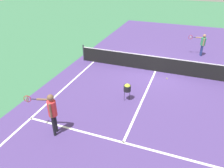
{
  "coord_description": "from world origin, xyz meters",
  "views": [
    {
      "loc": [
        1.68,
        -12.1,
        5.78
      ],
      "look_at": [
        -1.3,
        -4.09,
        1.0
      ],
      "focal_mm": 35.0,
      "sensor_mm": 36.0,
      "label": 1
    }
  ],
  "objects_px": {
    "player_near": "(52,110)",
    "player_far": "(203,43)",
    "net": "(156,64)",
    "tennis_ball_near_net": "(167,78)",
    "ball_hopper": "(127,88)"
  },
  "relations": [
    {
      "from": "player_near",
      "to": "tennis_ball_near_net",
      "type": "relative_size",
      "value": 26.54
    },
    {
      "from": "player_near",
      "to": "net",
      "type": "bearing_deg",
      "value": 68.98
    },
    {
      "from": "player_far",
      "to": "ball_hopper",
      "type": "xyz_separation_m",
      "value": [
        -3.19,
        -7.3,
        -0.26
      ]
    },
    {
      "from": "player_near",
      "to": "tennis_ball_near_net",
      "type": "bearing_deg",
      "value": 60.55
    },
    {
      "from": "tennis_ball_near_net",
      "to": "player_near",
      "type": "bearing_deg",
      "value": -119.45
    },
    {
      "from": "player_near",
      "to": "player_far",
      "type": "distance_m",
      "value": 11.67
    },
    {
      "from": "tennis_ball_near_net",
      "to": "ball_hopper",
      "type": "bearing_deg",
      "value": -117.77
    },
    {
      "from": "net",
      "to": "ball_hopper",
      "type": "height_order",
      "value": "net"
    },
    {
      "from": "player_far",
      "to": "ball_hopper",
      "type": "height_order",
      "value": "player_far"
    },
    {
      "from": "player_far",
      "to": "net",
      "type": "bearing_deg",
      "value": -124.09
    },
    {
      "from": "net",
      "to": "tennis_ball_near_net",
      "type": "relative_size",
      "value": 147.58
    },
    {
      "from": "player_near",
      "to": "tennis_ball_near_net",
      "type": "height_order",
      "value": "player_near"
    },
    {
      "from": "net",
      "to": "player_near",
      "type": "xyz_separation_m",
      "value": [
        -2.62,
        -6.82,
        0.61
      ]
    },
    {
      "from": "net",
      "to": "tennis_ball_near_net",
      "type": "distance_m",
      "value": 1.2
    },
    {
      "from": "player_far",
      "to": "tennis_ball_near_net",
      "type": "relative_size",
      "value": 23.11
    }
  ]
}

